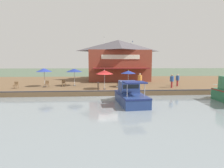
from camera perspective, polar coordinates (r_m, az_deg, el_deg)
The scene contains 19 objects.
ground_plane at distance 19.28m, azimuth -0.81°, elevation -4.20°, with size 220.00×220.00×0.00m, color #4C5B47.
quay_deck at distance 30.11m, azimuth -1.95°, elevation 0.35°, with size 22.00×56.00×0.60m, color brown.
quay_edge_fender at distance 19.26m, azimuth -0.83°, elevation -2.24°, with size 0.20×50.40×0.10m, color #2D2D33.
waterfront_restaurant at distance 32.21m, azimuth 2.05°, elevation 7.90°, with size 9.44×10.86×7.87m.
patio_umbrella_near_quay_edge at distance 24.71m, azimuth -21.29°, elevation 4.28°, with size 2.06×2.06×2.47m.
patio_umbrella_mid_patio_right at distance 22.64m, azimuth 5.36°, elevation 3.88°, with size 1.96×1.96×2.17m.
patio_umbrella_back_row at distance 24.30m, azimuth -12.23°, elevation 4.41°, with size 2.24×2.24×2.40m.
patio_umbrella_mid_patio_left at distance 20.65m, azimuth -2.48°, elevation 3.88°, with size 2.10×2.10×2.30m.
cafe_chair_mid_patio at distance 24.29m, azimuth -28.87°, elevation -0.20°, with size 0.44×0.44×0.85m.
cafe_chair_far_corner_seat at distance 24.10m, azimuth -15.49°, elevation 0.35°, with size 0.56×0.56×0.85m.
cafe_chair_facing_river at distance 24.02m, azimuth -20.49°, elevation 0.15°, with size 0.44×0.44×0.85m.
cafe_chair_beside_entrance at distance 23.65m, azimuth 2.45°, elevation 0.48°, with size 0.59×0.59×0.85m.
person_near_entrance at distance 22.24m, azimuth 9.08°, elevation 1.75°, with size 0.51×0.51×1.82m.
person_mid_patio at distance 25.10m, azimuth 20.61°, elevation 1.63°, with size 0.46×0.46×1.62m.
person_at_quay_edge at distance 23.13m, azimuth 18.96°, elevation 1.41°, with size 0.48×0.48×1.68m.
motorboat_distant_upstream at distance 16.16m, azimuth 5.63°, elevation -3.59°, with size 5.77×2.52×2.09m.
mooring_post at distance 19.42m, azimuth -4.49°, elevation -0.86°, with size 0.22×0.22×0.97m.
tree_behind_restaurant at distance 35.61m, azimuth -2.74°, elevation 8.07°, with size 3.74×3.56×5.77m.
tree_downstream_bank at distance 37.55m, azimuth -0.84°, elevation 9.58°, with size 3.36×3.20×6.62m.
Camera 1 is at (18.90, -1.02, 3.67)m, focal length 28.00 mm.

